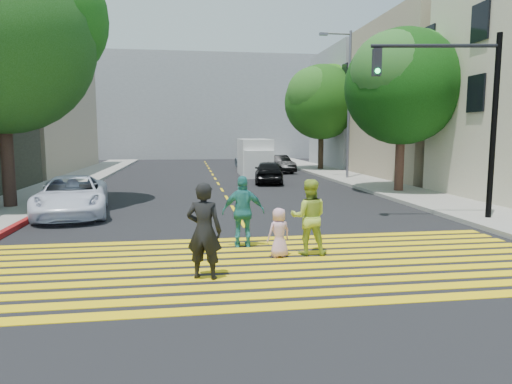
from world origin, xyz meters
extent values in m
plane|color=black|center=(0.00, 0.00, 0.00)|extent=(120.00, 120.00, 0.00)
cube|color=gray|center=(-8.50, 22.00, 0.07)|extent=(3.00, 40.00, 0.15)
cube|color=gray|center=(8.50, 15.00, 0.07)|extent=(3.00, 60.00, 0.15)
cube|color=maroon|center=(-6.90, 6.00, 0.08)|extent=(0.20, 8.00, 0.16)
cube|color=yellow|center=(0.00, -1.20, 0.01)|extent=(13.40, 0.35, 0.01)
cube|color=yellow|center=(0.00, -0.65, 0.01)|extent=(13.40, 0.35, 0.01)
cube|color=yellow|center=(0.00, -0.10, 0.01)|extent=(13.40, 0.35, 0.01)
cube|color=yellow|center=(0.00, 0.45, 0.01)|extent=(13.40, 0.35, 0.01)
cube|color=yellow|center=(0.00, 1.00, 0.01)|extent=(13.40, 0.35, 0.01)
cube|color=yellow|center=(0.00, 1.55, 0.01)|extent=(13.40, 0.35, 0.01)
cube|color=yellow|center=(0.00, 2.10, 0.01)|extent=(13.40, 0.35, 0.01)
cube|color=yellow|center=(0.00, 2.65, 0.01)|extent=(13.40, 0.35, 0.01)
cube|color=yellow|center=(0.00, 3.20, 0.01)|extent=(13.40, 0.35, 0.01)
cube|color=yellow|center=(0.00, 3.75, 0.01)|extent=(13.40, 0.35, 0.01)
cube|color=yellow|center=(0.00, 6.00, 0.01)|extent=(0.12, 1.40, 0.01)
cube|color=yellow|center=(0.00, 9.00, 0.01)|extent=(0.12, 1.40, 0.01)
cube|color=yellow|center=(0.00, 12.00, 0.01)|extent=(0.12, 1.40, 0.01)
cube|color=yellow|center=(0.00, 15.00, 0.01)|extent=(0.12, 1.40, 0.01)
cube|color=yellow|center=(0.00, 18.00, 0.01)|extent=(0.12, 1.40, 0.01)
cube|color=yellow|center=(0.00, 21.00, 0.01)|extent=(0.12, 1.40, 0.01)
cube|color=yellow|center=(0.00, 24.00, 0.01)|extent=(0.12, 1.40, 0.01)
cube|color=yellow|center=(0.00, 27.00, 0.01)|extent=(0.12, 1.40, 0.01)
cube|color=yellow|center=(0.00, 30.00, 0.01)|extent=(0.12, 1.40, 0.01)
cube|color=yellow|center=(0.00, 33.00, 0.01)|extent=(0.12, 1.40, 0.01)
cube|color=yellow|center=(0.00, 36.00, 0.01)|extent=(0.12, 1.40, 0.01)
cube|color=yellow|center=(0.00, 39.00, 0.01)|extent=(0.12, 1.40, 0.01)
cube|color=tan|center=(15.00, 19.00, 5.00)|extent=(10.00, 10.00, 10.00)
cube|color=gray|center=(15.00, 30.00, 5.00)|extent=(10.00, 10.00, 10.00)
cube|color=gray|center=(0.00, 48.00, 6.00)|extent=(30.00, 8.00, 12.00)
cylinder|color=black|center=(-8.41, 9.92, 1.77)|extent=(0.58, 0.58, 3.53)
sphere|color=#145611|center=(-7.18, 10.59, 7.27)|extent=(6.28, 6.28, 5.10)
cylinder|color=#351B13|center=(8.39, 12.36, 1.45)|extent=(0.56, 0.56, 2.89)
sphere|color=black|center=(8.39, 12.36, 5.07)|extent=(7.19, 7.19, 5.45)
sphere|color=#104410|center=(9.27, 13.07, 5.89)|extent=(5.39, 5.39, 4.09)
sphere|color=#206326|center=(7.60, 11.79, 5.62)|extent=(5.03, 5.03, 3.81)
cylinder|color=black|center=(8.60, 26.34, 1.51)|extent=(0.55, 0.55, 3.01)
sphere|color=#154A14|center=(8.60, 26.34, 5.31)|extent=(7.56, 7.56, 5.74)
sphere|color=#115B0F|center=(9.54, 27.07, 6.17)|extent=(5.67, 5.67, 4.31)
sphere|color=#214C18|center=(7.76, 25.76, 5.89)|extent=(5.29, 5.29, 4.02)
imported|color=black|center=(-1.41, 0.48, 0.97)|extent=(0.82, 0.66, 1.94)
imported|color=#A6C13B|center=(1.13, 2.01, 0.90)|extent=(1.00, 0.84, 1.81)
imported|color=#D8A1B8|center=(0.37, 1.85, 0.58)|extent=(0.66, 0.53, 1.17)
imported|color=teal|center=(-0.34, 2.92, 0.91)|extent=(1.10, 0.53, 1.83)
imported|color=white|center=(-5.78, 8.34, 0.70)|extent=(3.04, 5.30, 1.39)
imported|color=black|center=(2.94, 17.78, 0.68)|extent=(2.15, 4.15, 1.35)
imported|color=#96A4B0|center=(3.60, 29.61, 0.73)|extent=(2.74, 5.28, 1.46)
imported|color=black|center=(4.99, 25.04, 0.65)|extent=(2.01, 4.11, 1.30)
cube|color=silver|center=(2.89, 23.24, 1.26)|extent=(2.16, 5.09, 2.52)
cube|color=silver|center=(2.82, 21.03, 0.91)|extent=(1.95, 1.26, 1.81)
cylinder|color=#292929|center=(2.03, 21.45, 0.35)|extent=(0.27, 0.71, 0.70)
cylinder|color=black|center=(3.64, 21.40, 0.35)|extent=(0.27, 0.71, 0.70)
cylinder|color=black|center=(2.14, 25.07, 0.35)|extent=(0.27, 0.71, 0.70)
cylinder|color=black|center=(3.75, 25.02, 0.35)|extent=(0.27, 0.71, 0.70)
cylinder|color=black|center=(8.02, 5.09, 3.01)|extent=(0.21, 0.21, 6.01)
cylinder|color=black|center=(6.04, 5.40, 5.61)|extent=(3.98, 0.75, 0.12)
cube|color=black|center=(4.26, 5.69, 5.11)|extent=(0.30, 0.30, 0.84)
sphere|color=#0DE950|center=(4.23, 5.55, 4.83)|extent=(0.18, 0.18, 0.16)
cylinder|color=slate|center=(8.22, 19.13, 4.54)|extent=(0.16, 0.16, 9.09)
cylinder|color=gray|center=(7.31, 19.13, 8.89)|extent=(1.82, 0.13, 0.12)
cube|color=slate|center=(6.50, 19.12, 8.84)|extent=(0.51, 0.22, 0.15)
camera|label=1|loc=(-1.69, -8.37, 2.87)|focal=32.00mm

